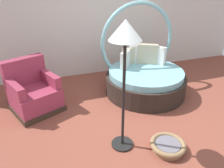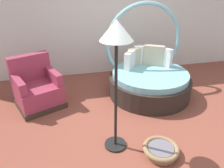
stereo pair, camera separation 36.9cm
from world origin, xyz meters
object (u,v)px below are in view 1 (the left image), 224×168
(round_daybed, at_px, (144,75))
(floor_lamp, at_px, (125,44))
(red_armchair, at_px, (33,93))
(pet_basket, at_px, (168,146))

(round_daybed, xyz_separation_m, floor_lamp, (-1.06, -1.43, 1.16))
(round_daybed, bearing_deg, floor_lamp, -126.42)
(red_armchair, relative_size, pet_basket, 2.06)
(round_daybed, xyz_separation_m, red_armchair, (-2.24, 0.02, -0.04))
(floor_lamp, bearing_deg, pet_basket, -27.89)
(red_armchair, relative_size, floor_lamp, 0.58)
(red_armchair, height_order, pet_basket, red_armchair)
(round_daybed, relative_size, floor_lamp, 1.00)
(pet_basket, relative_size, floor_lamp, 0.28)
(round_daybed, distance_m, pet_basket, 1.83)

